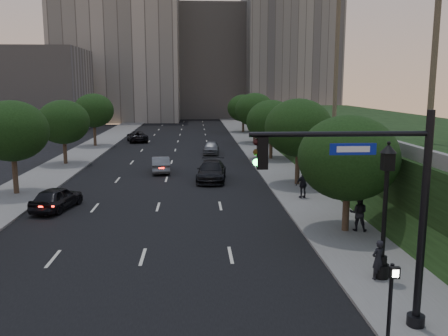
{
  "coord_description": "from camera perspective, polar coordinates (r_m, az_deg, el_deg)",
  "views": [
    {
      "loc": [
        2.45,
        -15.67,
        7.71
      ],
      "look_at": [
        3.87,
        7.78,
        3.6
      ],
      "focal_mm": 38.0,
      "sensor_mm": 36.0,
      "label": 1
    }
  ],
  "objects": [
    {
      "name": "ground",
      "position": [
        17.64,
        -11.55,
        -16.22
      ],
      "size": [
        160.0,
        160.0,
        0.0
      ],
      "primitive_type": "plane",
      "color": "black",
      "rests_on": "ground"
    },
    {
      "name": "sidewalk_left",
      "position": [
        48.02,
        -18.74,
        0.24
      ],
      "size": [
        4.5,
        140.0,
        0.15
      ],
      "primitive_type": "cube",
      "color": "slate",
      "rests_on": "ground"
    },
    {
      "name": "sedan_far_left",
      "position": [
        66.55,
        -10.39,
        3.75
      ],
      "size": [
        3.64,
        5.78,
        1.49
      ],
      "primitive_type": "imported",
      "rotation": [
        0.0,
        0.0,
        3.38
      ],
      "color": "black",
      "rests_on": "ground"
    },
    {
      "name": "sedan_mid_left",
      "position": [
        42.81,
        -7.64,
        0.45
      ],
      "size": [
        1.96,
        4.53,
        1.45
      ],
      "primitive_type": "imported",
      "rotation": [
        0.0,
        0.0,
        3.24
      ],
      "color": "#585C60",
      "rests_on": "ground"
    },
    {
      "name": "embankment",
      "position": [
        48.19,
        20.53,
        2.49
      ],
      "size": [
        18.0,
        90.0,
        4.0
      ],
      "primitive_type": "cube",
      "color": "black",
      "rests_on": "ground"
    },
    {
      "name": "pedestrian_b",
      "position": [
        25.92,
        15.88,
        -5.22
      ],
      "size": [
        1.12,
        0.99,
        1.91
      ],
      "primitive_type": "imported",
      "rotation": [
        0.0,
        0.0,
        2.81
      ],
      "color": "black",
      "rests_on": "sidewalk_right"
    },
    {
      "name": "tree_right_c",
      "position": [
        49.44,
        5.72,
        5.6
      ],
      "size": [
        5.2,
        5.2,
        6.24
      ],
      "color": "#38281C",
      "rests_on": "ground"
    },
    {
      "name": "pedestrian_signal",
      "position": [
        15.43,
        19.48,
        -14.14
      ],
      "size": [
        0.3,
        0.33,
        2.5
      ],
      "color": "black",
      "rests_on": "ground"
    },
    {
      "name": "office_block_mid",
      "position": [
        117.84,
        -1.77,
        12.49
      ],
      "size": [
        22.0,
        18.0,
        26.0
      ],
      "primitive_type": "cube",
      "color": "gray",
      "rests_on": "ground"
    },
    {
      "name": "sedan_near_left",
      "position": [
        31.48,
        -19.49,
        -3.44
      ],
      "size": [
        2.68,
        4.67,
        1.5
      ],
      "primitive_type": "imported",
      "rotation": [
        0.0,
        0.0,
        2.92
      ],
      "color": "black",
      "rests_on": "ground"
    },
    {
      "name": "sidewalk_right",
      "position": [
        46.96,
        6.15,
        0.51
      ],
      "size": [
        4.5,
        140.0,
        0.15
      ],
      "primitive_type": "cube",
      "color": "slate",
      "rests_on": "ground"
    },
    {
      "name": "tree_right_e",
      "position": [
        78.15,
        2.33,
        7.21
      ],
      "size": [
        5.2,
        5.2,
        6.24
      ],
      "color": "#38281C",
      "rests_on": "ground"
    },
    {
      "name": "road_surface",
      "position": [
        46.38,
        -6.44,
        0.3
      ],
      "size": [
        16.0,
        140.0,
        0.02
      ],
      "primitive_type": "cube",
      "color": "black",
      "rests_on": "ground"
    },
    {
      "name": "pedestrian_c",
      "position": [
        32.52,
        9.5,
        -1.95
      ],
      "size": [
        1.19,
        0.74,
        1.89
      ],
      "primitive_type": "imported",
      "rotation": [
        0.0,
        0.0,
        3.41
      ],
      "color": "black",
      "rests_on": "sidewalk_right"
    },
    {
      "name": "sedan_near_right",
      "position": [
        38.63,
        -1.52,
        -0.38
      ],
      "size": [
        2.76,
        5.71,
        1.6
      ],
      "primitive_type": "imported",
      "rotation": [
        0.0,
        0.0,
        -0.09
      ],
      "color": "black",
      "rests_on": "ground"
    },
    {
      "name": "tree_left_c",
      "position": [
        48.51,
        -18.77,
        5.26
      ],
      "size": [
        5.0,
        5.0,
        6.34
      ],
      "color": "#38281C",
      "rests_on": "ground"
    },
    {
      "name": "traffic_signal_mast",
      "position": [
        15.39,
        19.18,
        -5.86
      ],
      "size": [
        5.68,
        0.56,
        7.0
      ],
      "color": "black",
      "rests_on": "ground"
    },
    {
      "name": "street_lamp",
      "position": [
        19.59,
        18.73,
        -5.63
      ],
      "size": [
        0.64,
        0.64,
        5.62
      ],
      "color": "black",
      "rests_on": "ground"
    },
    {
      "name": "parapet_wall",
      "position": [
        45.17,
        10.76,
        5.48
      ],
      "size": [
        0.35,
        90.0,
        0.7
      ],
      "primitive_type": "cube",
      "color": "slate",
      "rests_on": "embankment"
    },
    {
      "name": "office_block_left",
      "position": [
        109.24,
        -12.48,
        14.05
      ],
      "size": [
        26.0,
        20.0,
        32.0
      ],
      "primitive_type": "cube",
      "color": "gray",
      "rests_on": "ground"
    },
    {
      "name": "office_block_right",
      "position": [
        114.2,
        7.7,
        15.01
      ],
      "size": [
        20.0,
        22.0,
        36.0
      ],
      "primitive_type": "cube",
      "color": "gray",
      "rests_on": "ground"
    },
    {
      "name": "tree_left_b",
      "position": [
        36.14,
        -24.16,
        4.08
      ],
      "size": [
        5.0,
        5.0,
        6.71
      ],
      "color": "#38281C",
      "rests_on": "ground"
    },
    {
      "name": "pedestrian_a",
      "position": [
        19.9,
        18.03,
        -10.45
      ],
      "size": [
        0.69,
        0.59,
        1.6
      ],
      "primitive_type": "imported",
      "rotation": [
        0.0,
        0.0,
        3.56
      ],
      "color": "black",
      "rests_on": "sidewalk_right"
    },
    {
      "name": "tree_right_a",
      "position": [
        25.21,
        14.73,
        1.18
      ],
      "size": [
        5.2,
        5.2,
        6.24
      ],
      "color": "#38281C",
      "rests_on": "ground"
    },
    {
      "name": "tree_left_d",
      "position": [
        62.08,
        -15.41,
        6.68
      ],
      "size": [
        5.0,
        5.0,
        6.71
      ],
      "color": "#38281C",
      "rests_on": "ground"
    },
    {
      "name": "sedan_far_right",
      "position": [
        53.86,
        -1.55,
        2.49
      ],
      "size": [
        2.05,
        4.47,
        1.49
      ],
      "primitive_type": "imported",
      "rotation": [
        0.0,
        0.0,
        -0.07
      ],
      "color": "slate",
      "rests_on": "ground"
    },
    {
      "name": "tree_right_b",
      "position": [
        36.66,
        8.95,
        4.8
      ],
      "size": [
        5.2,
        5.2,
        6.74
      ],
      "color": "#38281C",
      "rests_on": "ground"
    },
    {
      "name": "tree_right_d",
      "position": [
        63.24,
        3.71,
        7.01
      ],
      "size": [
        5.2,
        5.2,
        6.74
      ],
      "color": "#38281C",
      "rests_on": "ground"
    },
    {
      "name": "office_block_filler",
      "position": [
        90.27,
        -22.1,
        8.76
      ],
      "size": [
        18.0,
        16.0,
        14.0
      ],
      "primitive_type": "cube",
      "color": "gray",
      "rests_on": "ground"
    }
  ]
}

